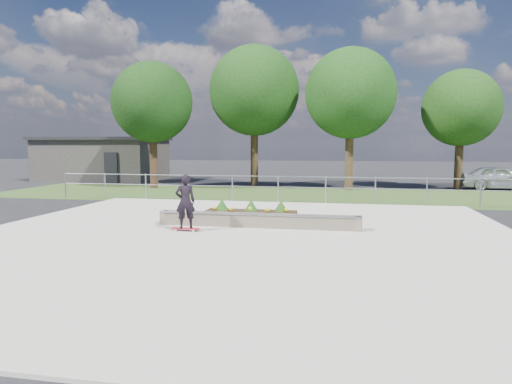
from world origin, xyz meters
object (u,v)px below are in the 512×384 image
grind_ledge (258,220)px  planter_bed (250,213)px  parked_car (499,178)px  skateboarder (185,202)px

grind_ledge → planter_bed: (-0.53, 1.41, -0.02)m
parked_car → planter_bed: bearing=142.2°
planter_bed → skateboarder: bearing=-119.3°
skateboarder → parked_car: bearing=49.8°
skateboarder → grind_ledge: bearing=27.8°
parked_car → grind_ledge: bearing=146.5°
skateboarder → parked_car: size_ratio=0.41×
grind_ledge → parked_car: size_ratio=1.53×
grind_ledge → skateboarder: skateboarder is taller
skateboarder → planter_bed: bearing=60.7°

